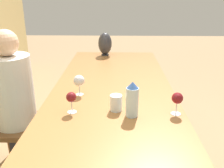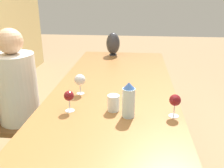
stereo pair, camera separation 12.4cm
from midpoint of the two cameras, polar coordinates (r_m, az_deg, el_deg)
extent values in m
cube|color=#936033|center=(1.69, -2.20, -5.12)|extent=(2.95, 0.93, 0.04)
cylinder|color=#936033|center=(3.11, 6.15, -0.32)|extent=(0.07, 0.07, 0.71)
cylinder|color=#936033|center=(3.13, -7.21, -0.20)|extent=(0.07, 0.07, 0.71)
cylinder|color=silver|center=(1.49, 2.24, -4.20)|extent=(0.08, 0.08, 0.18)
cone|color=#33599E|center=(1.45, 2.30, -0.24)|extent=(0.07, 0.07, 0.04)
cylinder|color=silver|center=(1.57, -1.35, -4.37)|extent=(0.08, 0.08, 0.10)
cylinder|color=#2D2D33|center=(2.93, -2.80, 6.70)|extent=(0.09, 0.09, 0.01)
ellipsoid|color=#2D2D33|center=(2.90, -2.85, 9.21)|extent=(0.16, 0.16, 0.25)
cylinder|color=silver|center=(1.60, -11.32, -6.33)|extent=(0.06, 0.06, 0.00)
cylinder|color=silver|center=(1.58, -11.41, -5.10)|extent=(0.01, 0.01, 0.07)
sphere|color=maroon|center=(1.55, -11.58, -2.99)|extent=(0.06, 0.06, 0.06)
cylinder|color=silver|center=(1.58, 12.21, -6.68)|extent=(0.06, 0.06, 0.00)
cylinder|color=silver|center=(1.56, 12.31, -5.44)|extent=(0.01, 0.01, 0.07)
sphere|color=maroon|center=(1.54, 12.50, -3.22)|extent=(0.07, 0.07, 0.07)
cylinder|color=silver|center=(1.84, -9.31, -2.39)|extent=(0.06, 0.06, 0.00)
cylinder|color=silver|center=(1.83, -9.38, -1.31)|extent=(0.01, 0.01, 0.07)
sphere|color=silver|center=(1.81, -9.50, 0.75)|extent=(0.08, 0.08, 0.08)
cube|color=brown|center=(2.22, -22.33, -8.72)|extent=(0.44, 0.44, 0.04)
cylinder|color=brown|center=(2.12, -18.60, -16.84)|extent=(0.04, 0.04, 0.41)
cylinder|color=brown|center=(2.42, -15.64, -11.47)|extent=(0.04, 0.04, 0.41)
cylinder|color=brown|center=(2.55, -23.98, -10.78)|extent=(0.04, 0.04, 0.41)
cube|color=#2D2D38|center=(2.30, -20.31, -13.27)|extent=(0.24, 0.18, 0.45)
cylinder|color=beige|center=(2.10, -23.44, -1.54)|extent=(0.32, 0.32, 0.56)
sphere|color=#D6A884|center=(2.00, -24.97, 8.53)|extent=(0.19, 0.19, 0.19)
camera|label=1|loc=(0.06, -92.04, -0.77)|focal=40.00mm
camera|label=2|loc=(0.06, 87.96, 0.77)|focal=40.00mm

